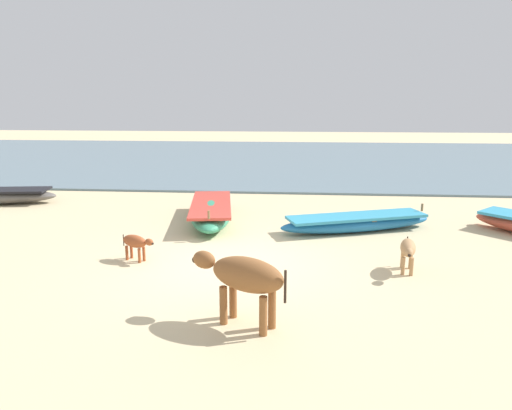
{
  "coord_description": "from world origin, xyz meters",
  "views": [
    {
      "loc": [
        1.28,
        -9.16,
        3.33
      ],
      "look_at": [
        0.28,
        2.86,
        0.6
      ],
      "focal_mm": 32.94,
      "sensor_mm": 36.0,
      "label": 1
    }
  ],
  "objects": [
    {
      "name": "ground",
      "position": [
        0.0,
        0.0,
        0.0
      ],
      "size": [
        80.0,
        80.0,
        0.0
      ],
      "primitive_type": "plane",
      "color": "beige"
    },
    {
      "name": "sea_water",
      "position": [
        0.0,
        17.31,
        0.04
      ],
      "size": [
        60.0,
        20.0,
        0.08
      ],
      "primitive_type": "cube",
      "color": "slate",
      "rests_on": "ground"
    },
    {
      "name": "fishing_boat_1",
      "position": [
        2.9,
        2.69,
        0.23
      ],
      "size": [
        4.16,
        2.17,
        0.62
      ],
      "rotation": [
        0.0,
        0.0,
        0.34
      ],
      "color": "#1E669E",
      "rests_on": "ground"
    },
    {
      "name": "fishing_boat_2",
      "position": [
        -1.0,
        3.31,
        0.29
      ],
      "size": [
        1.65,
        3.98,
        0.74
      ],
      "rotation": [
        0.0,
        0.0,
        4.86
      ],
      "color": "#338C66",
      "rests_on": "ground"
    },
    {
      "name": "cow_adult_brown",
      "position": [
        0.56,
        -2.68,
        0.77
      ],
      "size": [
        1.57,
        1.02,
        1.08
      ],
      "rotation": [
        0.0,
        0.0,
        2.68
      ],
      "color": "brown",
      "rests_on": "ground"
    },
    {
      "name": "calf_near_tan",
      "position": [
        3.51,
        -0.22,
        0.47
      ],
      "size": [
        0.42,
        1.0,
        0.65
      ],
      "rotation": [
        0.0,
        0.0,
        4.53
      ],
      "color": "tan",
      "rests_on": "ground"
    },
    {
      "name": "calf_far_rust",
      "position": [
        -2.01,
        -0.01,
        0.4
      ],
      "size": [
        0.82,
        0.52,
        0.56
      ],
      "rotation": [
        0.0,
        0.0,
        5.84
      ],
      "color": "#9E4C28",
      "rests_on": "ground"
    }
  ]
}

